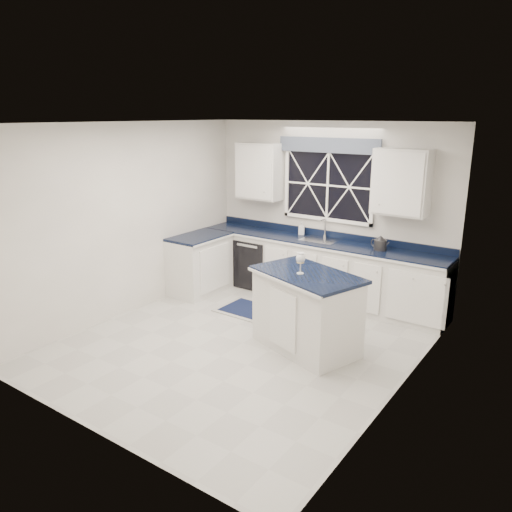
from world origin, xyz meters
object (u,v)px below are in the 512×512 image
Objects in this scene: dishwasher at (259,262)px; wine_glass at (301,259)px; faucet at (324,228)px; soap_bottle at (302,228)px; island at (307,311)px; kettle at (380,243)px.

wine_glass reaches higher than dishwasher.
dishwasher is 2.72× the size of faucet.
faucet is at bearing 10.02° from dishwasher.
faucet is (1.10, 0.19, 0.69)m from dishwasher.
faucet is 0.41m from soap_bottle.
faucet is 1.52× the size of soap_bottle.
wine_glass is 2.14m from soap_bottle.
faucet is 2.03m from island.
faucet reaches higher than kettle.
faucet is at bearing 0.62° from soap_bottle.
wine_glass reaches higher than soap_bottle.
island is 5.77× the size of wine_glass.
kettle is (2.08, 0.01, 0.63)m from dishwasher.
kettle is 1.72m from wine_glass.
kettle is 1.14× the size of wine_glass.
dishwasher is at bearing -164.78° from soap_bottle.
faucet is 1.02× the size of kettle.
kettle is (0.98, -0.19, -0.06)m from faucet.
island is (1.81, -1.60, 0.08)m from dishwasher.
kettle is 1.39m from soap_bottle.
wine_glass is at bearing -60.48° from soap_bottle.
island reaches higher than dishwasher.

